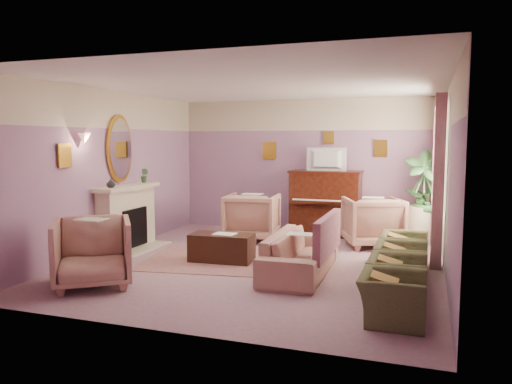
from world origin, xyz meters
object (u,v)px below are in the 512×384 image
(piano, at_px, (325,204))
(olive_chair_b, at_px, (397,271))
(sofa, at_px, (300,246))
(floral_armchair_front, at_px, (92,249))
(television, at_px, (326,157))
(olive_chair_c, at_px, (401,256))
(floral_armchair_left, at_px, (252,214))
(olive_chair_a, at_px, (393,290))
(coffee_table, at_px, (222,248))
(floral_armchair_right, at_px, (373,219))
(olive_chair_d, at_px, (404,245))
(side_table, at_px, (420,225))

(piano, bearing_deg, olive_chair_b, -66.49)
(sofa, relative_size, floral_armchair_front, 2.02)
(television, relative_size, olive_chair_c, 1.00)
(piano, distance_m, olive_chair_c, 3.41)
(floral_armchair_left, height_order, olive_chair_b, floral_armchair_left)
(olive_chair_a, relative_size, olive_chair_c, 1.00)
(olive_chair_b, bearing_deg, sofa, 152.98)
(olive_chair_a, bearing_deg, coffee_table, 146.47)
(piano, xyz_separation_m, floral_armchair_front, (-2.24, -4.57, -0.14))
(olive_chair_c, bearing_deg, television, 119.46)
(coffee_table, height_order, floral_armchair_right, floral_armchair_right)
(coffee_table, bearing_deg, floral_armchair_right, 42.10)
(television, distance_m, olive_chair_c, 3.58)
(floral_armchair_front, relative_size, olive_chair_c, 1.27)
(floral_armchair_right, bearing_deg, olive_chair_d, -65.53)
(television, xyz_separation_m, floral_armchair_left, (-1.25, -0.92, -1.09))
(floral_armchair_left, xyz_separation_m, floral_armchair_front, (-0.99, -3.61, 0.00))
(side_table, bearing_deg, television, 176.19)
(floral_armchair_right, xyz_separation_m, floral_armchair_front, (-3.27, -3.77, 0.00))
(piano, height_order, olive_chair_c, piano)
(coffee_table, distance_m, floral_armchair_right, 2.94)
(coffee_table, height_order, side_table, side_table)
(piano, relative_size, olive_chair_a, 1.74)
(floral_armchair_left, distance_m, olive_chair_c, 3.53)
(floral_armchair_right, bearing_deg, olive_chair_a, -80.86)
(floral_armchair_front, relative_size, olive_chair_d, 1.27)
(television, xyz_separation_m, floral_armchair_right, (1.04, -0.75, -1.09))
(piano, relative_size, side_table, 2.00)
(floral_armchair_left, height_order, floral_armchair_front, same)
(coffee_table, xyz_separation_m, olive_chair_c, (2.78, -0.20, 0.12))
(coffee_table, bearing_deg, olive_chair_a, -33.53)
(television, bearing_deg, floral_armchair_left, -143.79)
(olive_chair_a, xyz_separation_m, olive_chair_b, (0.00, 0.82, 0.00))
(coffee_table, xyz_separation_m, olive_chair_a, (2.78, -1.84, 0.12))
(floral_armchair_right, height_order, olive_chair_a, floral_armchair_right)
(television, relative_size, coffee_table, 0.80)
(television, bearing_deg, coffee_table, -112.68)
(television, bearing_deg, sofa, -85.47)
(floral_armchair_front, xyz_separation_m, olive_chair_b, (3.89, 0.79, -0.16))
(coffee_table, bearing_deg, television, 67.32)
(sofa, bearing_deg, floral_armchair_right, 70.61)
(olive_chair_c, xyz_separation_m, olive_chair_d, (0.00, 0.82, 0.00))
(side_table, bearing_deg, olive_chair_b, -93.37)
(television, relative_size, floral_armchair_left, 0.79)
(floral_armchair_left, relative_size, side_table, 1.45)
(television, distance_m, floral_armchair_left, 1.90)
(floral_armchair_right, bearing_deg, sofa, -109.39)
(floral_armchair_left, bearing_deg, piano, 37.67)
(piano, distance_m, side_table, 1.89)
(olive_chair_b, bearing_deg, television, 113.79)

